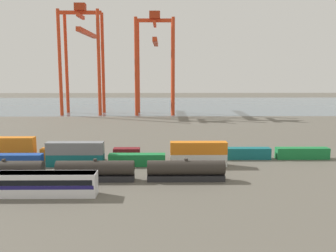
# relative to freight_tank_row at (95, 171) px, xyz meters

# --- Properties ---
(ground_plane) EXTENTS (420.00, 420.00, 0.00)m
(ground_plane) POSITION_rel_freight_tank_row_xyz_m (-2.24, 51.23, -1.93)
(ground_plane) COLOR #5B564C
(harbour_water) EXTENTS (400.00, 110.00, 0.01)m
(harbour_water) POSITION_rel_freight_tank_row_xyz_m (-2.24, 150.74, -1.93)
(harbour_water) COLOR slate
(harbour_water) RESTS_ON ground_plane
(freight_tank_row) EXTENTS (48.02, 2.70, 4.16)m
(freight_tank_row) POSITION_rel_freight_tank_row_xyz_m (0.00, 0.00, 0.00)
(freight_tank_row) COLOR #232326
(freight_tank_row) RESTS_ON ground_plane
(shipping_container_1) EXTENTS (12.10, 2.44, 2.60)m
(shipping_container_1) POSITION_rel_freight_tank_row_xyz_m (-19.39, 10.79, -0.63)
(shipping_container_1) COLOR #1C4299
(shipping_container_1) RESTS_ON ground_plane
(shipping_container_2) EXTENTS (12.10, 2.44, 2.60)m
(shipping_container_2) POSITION_rel_freight_tank_row_xyz_m (-6.21, 10.79, -0.63)
(shipping_container_2) COLOR #146066
(shipping_container_2) RESTS_ON ground_plane
(shipping_container_3) EXTENTS (12.10, 2.44, 2.60)m
(shipping_container_3) POSITION_rel_freight_tank_row_xyz_m (-6.21, 10.79, 1.97)
(shipping_container_3) COLOR slate
(shipping_container_3) RESTS_ON shipping_container_2
(shipping_container_4) EXTENTS (12.10, 2.44, 2.60)m
(shipping_container_4) POSITION_rel_freight_tank_row_xyz_m (6.96, 10.79, -0.63)
(shipping_container_4) COLOR #197538
(shipping_container_4) RESTS_ON ground_plane
(shipping_container_5) EXTENTS (12.10, 2.44, 2.60)m
(shipping_container_5) POSITION_rel_freight_tank_row_xyz_m (20.14, 10.79, -0.63)
(shipping_container_5) COLOR silver
(shipping_container_5) RESTS_ON ground_plane
(shipping_container_6) EXTENTS (12.10, 2.44, 2.60)m
(shipping_container_6) POSITION_rel_freight_tank_row_xyz_m (20.14, 10.79, 1.97)
(shipping_container_6) COLOR orange
(shipping_container_6) RESTS_ON shipping_container_5
(shipping_container_8) EXTENTS (12.10, 2.44, 2.60)m
(shipping_container_8) POSITION_rel_freight_tank_row_xyz_m (-22.92, 16.74, -0.63)
(shipping_container_8) COLOR orange
(shipping_container_8) RESTS_ON ground_plane
(shipping_container_9) EXTENTS (12.10, 2.44, 2.60)m
(shipping_container_9) POSITION_rel_freight_tank_row_xyz_m (-22.92, 16.74, 1.97)
(shipping_container_9) COLOR orange
(shipping_container_9) RESTS_ON shipping_container_8
(shipping_container_10) EXTENTS (12.10, 2.44, 2.60)m
(shipping_container_10) POSITION_rel_freight_tank_row_xyz_m (-9.38, 16.74, -0.63)
(shipping_container_10) COLOR orange
(shipping_container_10) RESTS_ON ground_plane
(shipping_container_11) EXTENTS (6.04, 2.44, 2.60)m
(shipping_container_11) POSITION_rel_freight_tank_row_xyz_m (4.16, 16.74, -0.63)
(shipping_container_11) COLOR maroon
(shipping_container_11) RESTS_ON ground_plane
(shipping_container_12) EXTENTS (6.04, 2.44, 2.60)m
(shipping_container_12) POSITION_rel_freight_tank_row_xyz_m (17.69, 16.74, -0.63)
(shipping_container_12) COLOR maroon
(shipping_container_12) RESTS_ON ground_plane
(shipping_container_13) EXTENTS (12.10, 2.44, 2.60)m
(shipping_container_13) POSITION_rel_freight_tank_row_xyz_m (31.23, 16.74, -0.63)
(shipping_container_13) COLOR #146066
(shipping_container_13) RESTS_ON ground_plane
(shipping_container_14) EXTENTS (12.10, 2.44, 2.60)m
(shipping_container_14) POSITION_rel_freight_tank_row_xyz_m (44.77, 16.74, -0.63)
(shipping_container_14) COLOR #197538
(shipping_container_14) RESTS_ON ground_plane
(gantry_crane_west) EXTENTS (18.83, 40.50, 49.72)m
(gantry_crane_west) POSITION_rel_freight_tank_row_xyz_m (-24.58, 108.87, 28.78)
(gantry_crane_west) COLOR red
(gantry_crane_west) RESTS_ON ground_plane
(gantry_crane_central) EXTENTS (17.96, 38.52, 46.33)m
(gantry_crane_central) POSITION_rel_freight_tank_row_xyz_m (8.74, 108.62, 26.38)
(gantry_crane_central) COLOR red
(gantry_crane_central) RESTS_ON ground_plane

